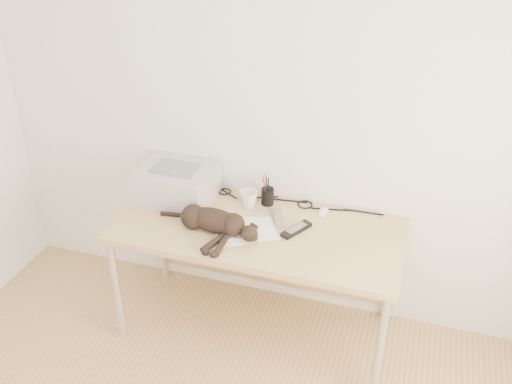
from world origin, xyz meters
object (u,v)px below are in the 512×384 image
(mug, at_px, (249,199))
(pen_cup, at_px, (268,196))
(mouse, at_px, (323,210))
(cat, at_px, (211,221))
(desk, at_px, (261,239))
(printer, at_px, (177,183))

(mug, relative_size, pen_cup, 0.58)
(mouse, bearing_deg, cat, -140.78)
(mug, bearing_deg, mouse, 8.78)
(desk, relative_size, mug, 14.67)
(desk, height_order, cat, cat)
(pen_cup, distance_m, mouse, 0.34)
(cat, height_order, mouse, cat)
(pen_cup, bearing_deg, desk, -84.94)
(desk, height_order, mug, mug)
(printer, height_order, mug, printer)
(printer, distance_m, mug, 0.44)
(cat, bearing_deg, pen_cup, 66.79)
(printer, bearing_deg, pen_cup, 9.79)
(printer, bearing_deg, desk, -8.69)
(pen_cup, bearing_deg, mouse, 0.37)
(printer, xyz_separation_m, mouse, (0.87, 0.09, -0.08))
(cat, xyz_separation_m, mouse, (0.54, 0.36, -0.04))
(pen_cup, bearing_deg, mug, -146.20)
(printer, height_order, mouse, printer)
(printer, relative_size, mouse, 4.34)
(mug, height_order, pen_cup, pen_cup)
(desk, xyz_separation_m, mouse, (0.32, 0.18, 0.15))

